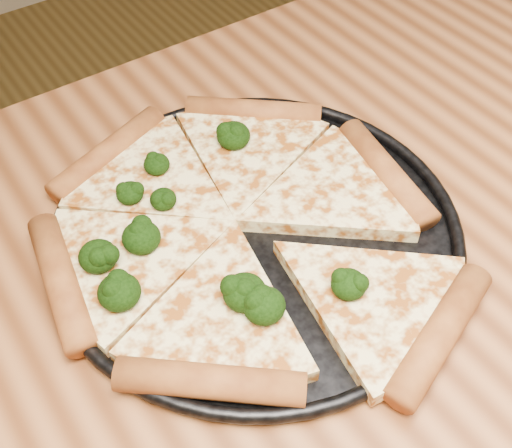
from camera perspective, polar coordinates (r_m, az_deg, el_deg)
dining_table at (r=0.63m, az=1.99°, el=-15.83°), size 1.20×0.90×0.75m
pizza_pan at (r=0.63m, az=0.00°, el=-0.49°), size 0.39×0.39×0.02m
pizza at (r=0.62m, az=-1.23°, el=-0.17°), size 0.38×0.43×0.03m
broccoli_florets at (r=0.59m, az=-5.53°, el=-1.65°), size 0.22×0.25×0.03m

